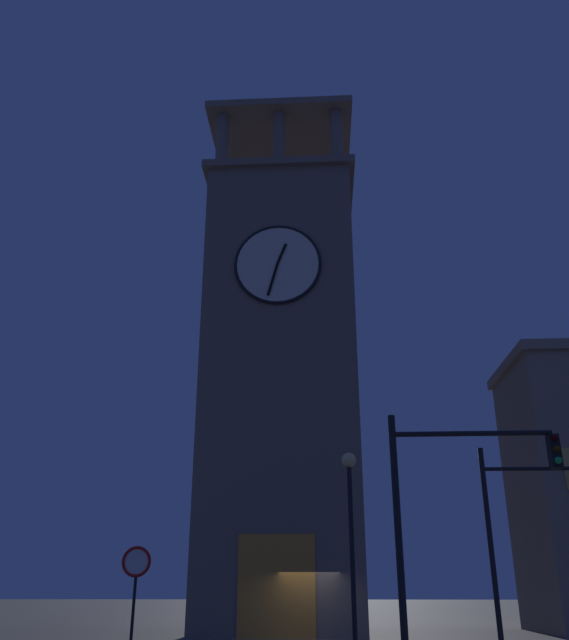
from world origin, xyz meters
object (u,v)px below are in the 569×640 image
clocktower (283,383)px  no_horn_sign (136,571)px  street_lamp (351,514)px  traffic_signal_near (535,515)px  traffic_signal_far (452,498)px

clocktower → no_horn_sign: (2.93, 15.01, -9.53)m
street_lamp → no_horn_sign: 6.23m
traffic_signal_near → traffic_signal_far: traffic_signal_near is taller
traffic_signal_far → street_lamp: size_ratio=0.98×
traffic_signal_far → no_horn_sign: (7.73, -3.18, -1.43)m
traffic_signal_far → street_lamp: 5.46m
traffic_signal_near → street_lamp: size_ratio=1.05×
street_lamp → no_horn_sign: street_lamp is taller
traffic_signal_near → no_horn_sign: traffic_signal_near is taller
clocktower → street_lamp: size_ratio=5.09×
clocktower → street_lamp: bearing=102.0°
street_lamp → no_horn_sign: size_ratio=1.94×
traffic_signal_near → no_horn_sign: size_ratio=2.04×
clocktower → street_lamp: clocktower is taller
street_lamp → no_horn_sign: bearing=18.3°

